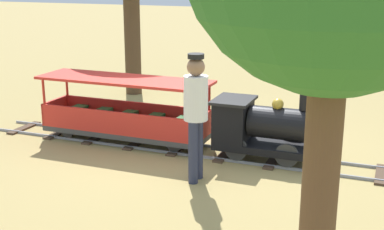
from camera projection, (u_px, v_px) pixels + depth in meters
ground_plane at (202, 152)px, 7.67m from camera, size 60.00×60.00×0.00m
track at (180, 148)px, 7.79m from camera, size 0.72×6.40×0.04m
locomotive at (260, 127)px, 7.23m from camera, size 0.68×1.45×1.05m
passenger_car at (125, 116)px, 8.00m from camera, size 0.78×2.70×0.97m
conductor_person at (196, 108)px, 6.38m from camera, size 0.30×0.30×1.62m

